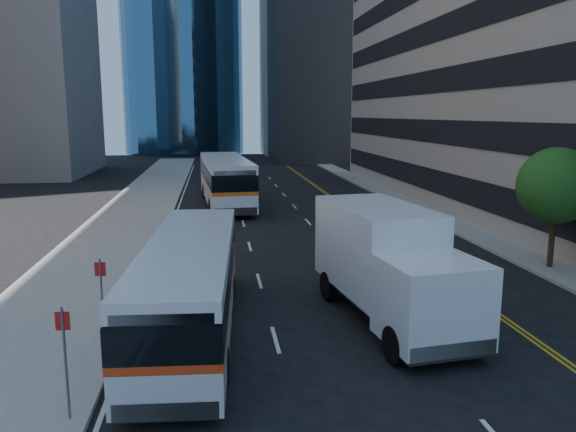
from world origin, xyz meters
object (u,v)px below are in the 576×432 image
object	(u,v)px
bus_rear	(225,179)
box_truck	(389,264)
bus_front	(191,283)
street_tree	(556,186)

from	to	relation	value
bus_rear	box_truck	world-z (taller)	box_truck
bus_front	box_truck	size ratio (longest dim) A/B	1.44
box_truck	bus_rear	bearing A→B (deg)	93.27
box_truck	street_tree	bearing A→B (deg)	21.86
bus_rear	box_truck	distance (m)	24.75
street_tree	bus_rear	xyz separation A→B (m)	(-13.39, 19.38, -1.76)
bus_front	box_truck	world-z (taller)	box_truck
bus_front	bus_rear	world-z (taller)	bus_rear
bus_front	bus_rear	distance (m)	24.56
bus_front	box_truck	distance (m)	6.26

